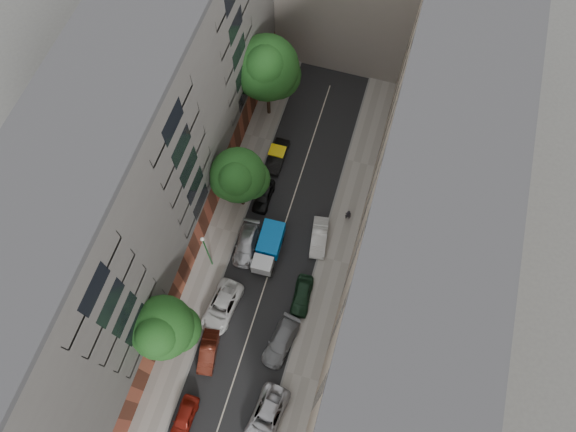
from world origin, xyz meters
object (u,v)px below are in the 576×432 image
at_px(car_left_5, 277,156).
at_px(pedestrian, 348,215).
at_px(car_left_3, 246,244).
at_px(tree_far, 267,70).
at_px(car_right_0, 266,417).
at_px(lamp_post, 206,249).
at_px(car_right_1, 281,342).
at_px(car_left_0, 184,418).
at_px(car_right_2, 302,296).
at_px(car_right_3, 319,237).
at_px(tarp_truck, 269,247).
at_px(tree_near, 163,330).
at_px(tree_mid, 239,177).
at_px(car_left_1, 208,352).
at_px(car_left_4, 264,196).
at_px(car_left_2, 222,307).

xyz_separation_m(car_left_5, pedestrian, (8.48, -4.45, 0.27)).
height_order(car_left_3, tree_far, tree_far).
height_order(car_right_0, lamp_post, lamp_post).
relative_size(car_left_3, car_right_1, 0.98).
height_order(car_left_0, car_right_2, car_right_2).
xyz_separation_m(car_right_0, car_right_3, (0.00, 16.60, -0.06)).
height_order(tarp_truck, tree_near, tree_near).
height_order(tarp_truck, lamp_post, lamp_post).
bearing_deg(lamp_post, car_right_2, -4.44).
bearing_deg(car_left_5, car_left_0, -90.35).
height_order(car_right_1, lamp_post, lamp_post).
distance_m(car_left_3, pedestrian, 10.13).
distance_m(car_right_1, tree_mid, 14.91).
relative_size(car_right_1, tree_mid, 0.57).
bearing_deg(car_left_1, car_right_2, 38.93).
bearing_deg(lamp_post, car_left_4, 72.40).
distance_m(car_right_0, tree_near, 11.34).
bearing_deg(tree_near, car_left_4, 80.26).
distance_m(tree_near, lamp_post, 8.27).
bearing_deg(tree_far, tree_near, -90.50).
relative_size(car_left_0, lamp_post, 0.59).
bearing_deg(car_left_1, tree_far, 86.64).
xyz_separation_m(car_right_2, tree_mid, (-8.10, 7.44, 4.95)).
bearing_deg(tree_mid, tarp_truck, -46.04).
relative_size(car_left_3, lamp_post, 0.73).
bearing_deg(car_left_2, tarp_truck, 75.13).
bearing_deg(car_left_5, tree_near, -97.82).
relative_size(car_left_5, car_right_2, 1.04).
xyz_separation_m(car_left_0, tree_far, (-2.46, 31.23, 6.36)).
distance_m(car_left_0, car_left_2, 9.65).
xyz_separation_m(tarp_truck, car_right_0, (4.20, -14.06, -0.51)).
height_order(car_right_1, tree_near, tree_near).
relative_size(car_left_3, tree_far, 0.45).
bearing_deg(tree_mid, car_left_2, -81.81).
bearing_deg(car_right_3, tree_near, -133.32).
bearing_deg(pedestrian, car_left_3, 22.53).
height_order(tarp_truck, tree_mid, tree_mid).
distance_m(car_left_5, car_right_2, 14.78).
bearing_deg(car_left_1, tree_near, 173.87).
bearing_deg(tree_near, tree_far, 89.50).
height_order(car_right_0, car_right_2, car_right_0).
bearing_deg(car_left_1, lamp_post, 99.10).
xyz_separation_m(tree_far, lamp_post, (-0.03, -17.87, -2.92)).
relative_size(car_left_2, tree_far, 0.50).
distance_m(tarp_truck, car_left_1, 10.71).
distance_m(car_left_4, car_right_1, 14.35).
bearing_deg(tree_near, car_right_3, 55.21).
bearing_deg(car_left_3, tree_far, 94.98).
relative_size(car_right_0, car_right_3, 1.29).
relative_size(car_right_0, car_right_1, 1.13).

